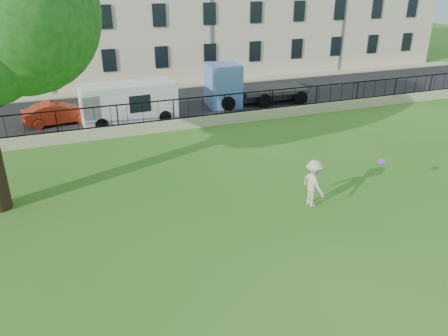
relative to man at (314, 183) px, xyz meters
name	(u,v)px	position (x,y,z in m)	size (l,w,h in m)	color
ground	(273,243)	(-2.50, -1.75, -0.89)	(120.00, 120.00, 0.00)	#266919
retaining_wall	(174,125)	(-2.50, 10.25, -0.59)	(50.00, 0.40, 0.60)	tan
iron_railing	(173,110)	(-2.50, 10.25, 0.26)	(50.00, 0.05, 1.13)	black
street	(155,108)	(-2.50, 14.95, -0.89)	(60.00, 9.00, 0.01)	black
sidewalk	(140,89)	(-2.50, 20.15, -0.83)	(60.00, 1.40, 0.12)	tan
man	(314,183)	(0.00, 0.00, 0.00)	(1.16, 0.66, 1.79)	#B4B092
frisbee	(382,161)	(2.20, -0.83, 0.86)	(0.27, 0.27, 0.03)	#9D28E6
red_sedan	(58,113)	(-8.40, 13.65, -0.26)	(1.34, 3.84, 1.26)	#A32A14
white_van	(129,103)	(-4.50, 12.65, 0.22)	(5.31, 2.07, 2.23)	silver
blue_truck	(256,83)	(4.00, 13.65, 0.47)	(6.49, 2.30, 2.72)	#5680CA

